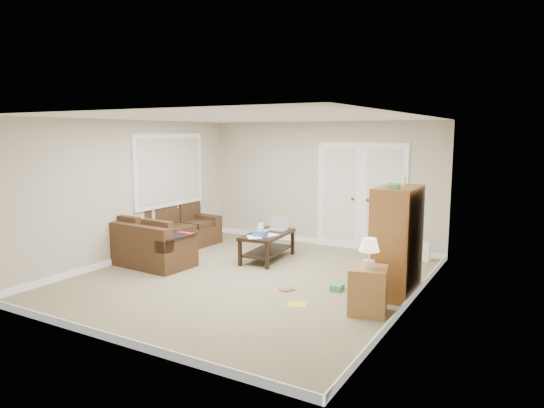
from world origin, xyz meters
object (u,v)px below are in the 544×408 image
Objects in this scene: sectional_sofa at (163,240)px; side_cabinet at (368,286)px; tv_armoire at (396,240)px; coffee_table at (268,245)px.

sectional_sofa is 2.60× the size of side_cabinet.
sectional_sofa is at bearing 155.25° from side_cabinet.
tv_armoire reaches higher than sectional_sofa.
coffee_table is 2.93m from side_cabinet.
sectional_sofa is at bearing -163.53° from coffee_table.
tv_armoire reaches higher than side_cabinet.
sectional_sofa is 4.39m from tv_armoire.
tv_armoire is (2.51, -0.72, 0.50)m from coffee_table.
tv_armoire is at bearing -21.08° from coffee_table.
sectional_sofa is 2.00× the size of coffee_table.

